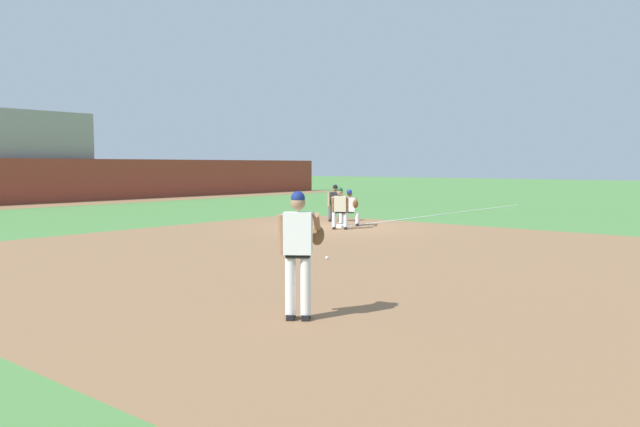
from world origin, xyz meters
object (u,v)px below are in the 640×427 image
(baserunner, at_px, (340,207))
(baseball, at_px, (327,258))
(first_base_bag, at_px, (340,226))
(first_baseman, at_px, (350,206))
(umpire, at_px, (335,201))
(pitcher, at_px, (299,247))

(baserunner, bearing_deg, baseball, -144.81)
(first_base_bag, bearing_deg, baserunner, -143.85)
(first_baseman, relative_size, baserunner, 0.92)
(first_base_bag, xyz_separation_m, first_baseman, (0.56, 0.01, 0.69))
(baserunner, bearing_deg, umpire, 41.29)
(first_baseman, bearing_deg, umpire, 54.36)
(first_base_bag, distance_m, first_baseman, 0.89)
(first_base_bag, height_order, baseball, first_base_bag)
(first_base_bag, height_order, first_baseman, first_baseman)
(baseball, height_order, pitcher, pitcher)
(pitcher, bearing_deg, baseball, 35.04)
(pitcher, relative_size, umpire, 1.27)
(first_base_bag, bearing_deg, umpire, 42.98)
(first_base_bag, xyz_separation_m, umpire, (1.67, 1.56, 0.75))
(pitcher, distance_m, first_baseman, 13.88)
(baseball, distance_m, baserunner, 6.91)
(baserunner, bearing_deg, pitcher, -144.88)
(baserunner, height_order, umpire, same)
(first_baseman, xyz_separation_m, umpire, (1.11, 1.55, 0.06))
(baseball, distance_m, pitcher, 5.87)
(pitcher, distance_m, umpire, 15.67)
(first_baseman, bearing_deg, pitcher, -146.12)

